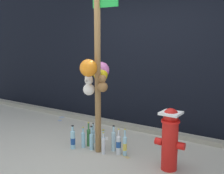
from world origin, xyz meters
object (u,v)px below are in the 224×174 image
Objects in this scene: bottle_7 at (119,144)px; bottle_3 at (83,139)px; bottle_1 at (73,139)px; bottle_2 at (103,145)px; bottle_4 at (93,135)px; memorial_post at (97,58)px; bottle_6 at (103,142)px; fire_hydrant at (170,138)px; bottle_8 at (125,145)px; bottle_9 at (113,140)px; bottle_5 at (92,140)px; bottle_0 at (89,137)px.

bottle_3 is at bearing -173.90° from bottle_7.
bottle_1 is 1.11× the size of bottle_2.
bottle_4 is (0.02, 0.24, -0.02)m from bottle_3.
bottle_4 is (-0.25, 0.23, -1.29)m from memorial_post.
bottle_4 is 0.33m from bottle_6.
bottle_1 is at bearing -174.60° from fire_hydrant.
bottle_7 is at bearing -7.04° from bottle_6.
bottle_6 is (0.42, 0.23, -0.04)m from bottle_1.
bottle_8 is at bearing 6.37° from bottle_3.
memorial_post is 6.73× the size of bottle_9.
bottle_3 is at bearing -177.76° from memorial_post.
fire_hydrant is at bearing -4.88° from bottle_8.
memorial_post is 1.51m from fire_hydrant.
bottle_7 reaches higher than bottle_5.
bottle_7 is at bearing -29.17° from bottle_9.
fire_hydrant is at bearing -4.29° from bottle_6.
bottle_3 reaches higher than bottle_6.
bottle_7 is at bearing -16.68° from bottle_4.
memorial_post is 8.03× the size of bottle_2.
fire_hydrant reaches higher than bottle_3.
bottle_9 is (0.07, 0.18, 0.04)m from bottle_2.
bottle_1 is (-1.52, -0.14, -0.28)m from fire_hydrant.
bottle_2 is 0.25m from bottle_5.
bottle_0 is 1.18× the size of bottle_3.
bottle_0 is at bearing 160.43° from memorial_post.
memorial_post reaches higher than bottle_4.
bottle_7 is (0.57, -0.03, 0.00)m from bottle_0.
bottle_4 is at bearing 121.27° from bottle_5.
bottle_3 is at bearing -179.24° from fire_hydrant.
bottle_3 is at bearing 174.55° from bottle_2.
fire_hydrant reaches higher than bottle_8.
bottle_7 reaches higher than bottle_1.
bottle_4 is (0.12, 0.37, -0.03)m from bottle_1.
bottle_4 is 0.71m from bottle_8.
memorial_post is at bearing -117.61° from bottle_6.
fire_hydrant is 2.49× the size of bottle_4.
bottle_4 is at bearing 71.42° from bottle_1.
memorial_post is 1.34m from bottle_8.
memorial_post reaches higher than bottle_3.
bottle_1 is 0.30m from bottle_5.
bottle_6 is at bearing 18.03° from bottle_3.
memorial_post reaches higher than bottle_5.
bottle_0 is 1.23× the size of bottle_6.
fire_hydrant is at bearing -3.28° from bottle_7.
bottle_4 is 0.28m from bottle_5.
memorial_post reaches higher than bottle_1.
bottle_5 reaches higher than bottle_4.
bottle_3 is 1.00× the size of bottle_4.
fire_hydrant is at bearing 0.42° from memorial_post.
bottle_4 is at bearing 163.32° from bottle_7.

